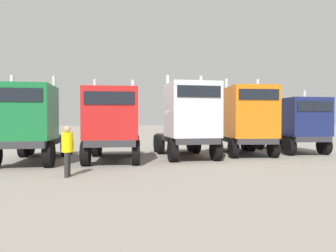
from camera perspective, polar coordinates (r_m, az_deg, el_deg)
name	(u,v)px	position (r m, az deg, el deg)	size (l,w,h in m)	color
ground	(193,160)	(15.44, 4.65, -6.39)	(200.00, 200.00, 0.00)	gray
semi_truck_green	(30,123)	(15.39, -24.42, 0.44)	(3.52, 6.63, 4.15)	#333338
semi_truck_red	(113,123)	(14.88, -10.26, 0.48)	(3.68, 6.20, 4.07)	#333338
semi_truck_white	(189,119)	(15.99, 3.91, 1.24)	(3.21, 6.16, 4.47)	#333338
semi_truck_orange	(247,120)	(17.76, 14.56, 1.05)	(3.71, 6.08, 4.44)	#333338
semi_truck_navy	(295,125)	(20.24, 22.71, 0.19)	(3.46, 6.42, 3.90)	#333338
visitor_in_hivis	(67,147)	(11.40, -18.31, -3.77)	(0.47, 0.47, 1.82)	#2B2B2B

